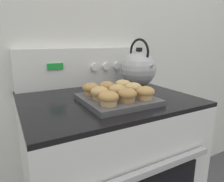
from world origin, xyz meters
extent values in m
cube|color=silver|center=(0.00, 0.66, 1.20)|extent=(8.00, 0.05, 2.40)
cube|color=white|center=(0.00, 0.33, 0.44)|extent=(0.75, 0.62, 0.88)
cube|color=#B2B2B7|center=(0.00, 0.00, 0.70)|extent=(0.60, 0.02, 0.02)
cube|color=black|center=(0.00, 0.33, 0.88)|extent=(0.75, 0.62, 0.02)
cube|color=white|center=(0.00, 0.61, 1.00)|extent=(0.73, 0.05, 0.21)
cube|color=green|center=(-0.17, 0.58, 1.02)|extent=(0.08, 0.01, 0.03)
cylinder|color=white|center=(0.06, 0.57, 1.00)|extent=(0.04, 0.02, 0.04)
cylinder|color=white|center=(0.13, 0.57, 1.00)|extent=(0.04, 0.02, 0.04)
cylinder|color=white|center=(0.20, 0.57, 1.00)|extent=(0.04, 0.02, 0.04)
cylinder|color=white|center=(0.28, 0.57, 1.00)|extent=(0.04, 0.02, 0.04)
cube|color=#4C4C51|center=(0.01, 0.23, 0.90)|extent=(0.29, 0.29, 0.02)
cylinder|color=tan|center=(-0.08, 0.15, 0.93)|extent=(0.06, 0.06, 0.02)
ellipsoid|color=tan|center=(-0.08, 0.15, 0.95)|extent=(0.08, 0.08, 0.04)
cylinder|color=#A37A4C|center=(0.01, 0.15, 0.93)|extent=(0.06, 0.06, 0.02)
ellipsoid|color=#B2844C|center=(0.01, 0.15, 0.95)|extent=(0.08, 0.08, 0.04)
cylinder|color=tan|center=(0.09, 0.15, 0.93)|extent=(0.06, 0.06, 0.02)
ellipsoid|color=tan|center=(0.09, 0.15, 0.95)|extent=(0.08, 0.08, 0.04)
cylinder|color=#A37A4C|center=(-0.07, 0.23, 0.93)|extent=(0.06, 0.06, 0.02)
ellipsoid|color=tan|center=(-0.07, 0.23, 0.95)|extent=(0.08, 0.08, 0.04)
cylinder|color=tan|center=(0.01, 0.23, 0.93)|extent=(0.06, 0.06, 0.02)
ellipsoid|color=tan|center=(0.01, 0.23, 0.95)|extent=(0.08, 0.08, 0.04)
cylinder|color=olive|center=(0.09, 0.23, 0.93)|extent=(0.06, 0.06, 0.02)
ellipsoid|color=tan|center=(0.09, 0.23, 0.95)|extent=(0.08, 0.08, 0.04)
cylinder|color=#A37A4C|center=(-0.08, 0.32, 0.93)|extent=(0.06, 0.06, 0.02)
ellipsoid|color=#B2844C|center=(-0.08, 0.32, 0.95)|extent=(0.08, 0.08, 0.04)
cylinder|color=#A37A4C|center=(0.00, 0.31, 0.93)|extent=(0.06, 0.06, 0.02)
ellipsoid|color=#B2844C|center=(0.00, 0.31, 0.95)|extent=(0.08, 0.08, 0.04)
cylinder|color=olive|center=(0.09, 0.31, 0.93)|extent=(0.06, 0.06, 0.02)
ellipsoid|color=tan|center=(0.09, 0.31, 0.95)|extent=(0.08, 0.08, 0.04)
sphere|color=#ADAFB5|center=(0.27, 0.44, 0.99)|extent=(0.20, 0.20, 0.20)
cylinder|color=black|center=(0.27, 0.44, 1.10)|extent=(0.04, 0.04, 0.02)
cone|color=#ADAFB5|center=(0.28, 0.35, 1.02)|extent=(0.05, 0.08, 0.07)
torus|color=black|center=(0.27, 0.44, 1.09)|extent=(0.03, 0.15, 0.15)
camera|label=1|loc=(-0.40, -0.47, 1.14)|focal=32.00mm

